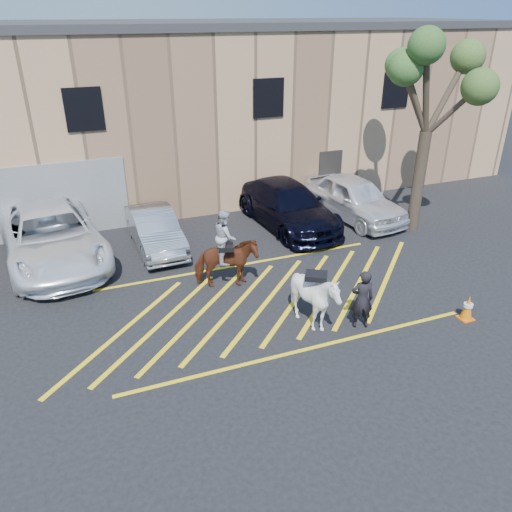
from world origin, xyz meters
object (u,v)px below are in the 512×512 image
object	(u,v)px
car_silver_sedan	(155,230)
handler	(362,299)
car_white_pickup	(52,236)
mounted_bay	(226,257)
car_white_suv	(354,198)
tree	(434,76)
saddled_white	(315,299)
car_blue_suv	(287,205)
traffic_cone	(468,308)

from	to	relation	value
car_silver_sedan	handler	xyz separation A→B (m)	(4.17, -7.00, 0.15)
car_white_pickup	mounted_bay	xyz separation A→B (m)	(4.90, -3.86, 0.12)
car_white_suv	handler	xyz separation A→B (m)	(-3.98, -6.96, -0.01)
handler	tree	size ratio (longest dim) A/B	0.23
car_silver_sedan	mounted_bay	size ratio (longest dim) A/B	1.66
saddled_white	car_white_suv	bearing A→B (deg)	51.66
car_white_suv	tree	size ratio (longest dim) A/B	0.68
car_silver_sedan	saddled_white	xyz separation A→B (m)	(2.99, -6.57, 0.19)
car_blue_suv	saddled_white	size ratio (longest dim) A/B	2.73
car_white_suv	tree	distance (m)	5.41
car_silver_sedan	car_white_suv	bearing A→B (deg)	-1.97
car_white_pickup	tree	xyz separation A→B (m)	(13.10, -2.14, 4.79)
mounted_bay	traffic_cone	world-z (taller)	mounted_bay
car_white_pickup	car_silver_sedan	xyz separation A→B (m)	(3.42, -0.23, -0.21)
saddled_white	traffic_cone	bearing A→B (deg)	-16.20
car_blue_suv	saddled_white	xyz separation A→B (m)	(-2.30, -6.80, 0.05)
car_white_suv	saddled_white	xyz separation A→B (m)	(-5.16, -6.53, 0.03)
car_blue_suv	car_silver_sedan	bearing A→B (deg)	177.90
mounted_bay	saddled_white	world-z (taller)	mounted_bay
car_silver_sedan	tree	world-z (taller)	tree
car_white_pickup	car_white_suv	size ratio (longest dim) A/B	1.30
car_blue_suv	handler	size ratio (longest dim) A/B	3.40
handler	saddled_white	distance (m)	1.26
car_blue_suv	traffic_cone	world-z (taller)	car_blue_suv
mounted_bay	traffic_cone	bearing A→B (deg)	-36.26
mounted_bay	traffic_cone	size ratio (longest dim) A/B	3.47
car_blue_suv	mounted_bay	bearing A→B (deg)	-139.18
saddled_white	car_silver_sedan	bearing A→B (deg)	114.45
handler	saddled_white	world-z (taller)	saddled_white
mounted_bay	saddled_white	distance (m)	3.30
car_white_pickup	tree	distance (m)	14.11
traffic_cone	mounted_bay	bearing A→B (deg)	143.74
mounted_bay	tree	world-z (taller)	tree
car_blue_suv	handler	distance (m)	7.32
car_blue_suv	traffic_cone	bearing A→B (deg)	-81.70
car_silver_sedan	tree	bearing A→B (deg)	-12.86
handler	tree	bearing A→B (deg)	-121.71
car_silver_sedan	car_white_suv	xyz separation A→B (m)	(8.15, -0.04, 0.16)
car_silver_sedan	traffic_cone	bearing A→B (deg)	-49.20
car_white_pickup	car_silver_sedan	distance (m)	3.43
car_white_suv	saddled_white	world-z (taller)	saddled_white
car_blue_suv	tree	distance (m)	6.90
mounted_bay	car_blue_suv	bearing A→B (deg)	45.43
car_white_pickup	car_blue_suv	xyz separation A→B (m)	(8.70, 0.00, -0.07)
saddled_white	tree	distance (m)	9.47
car_white_suv	mounted_bay	bearing A→B (deg)	-159.33
car_blue_suv	car_white_suv	world-z (taller)	car_white_suv
handler	mounted_bay	bearing A→B (deg)	-35.81
car_white_pickup	handler	bearing A→B (deg)	-50.93
traffic_cone	car_white_suv	bearing A→B (deg)	82.41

